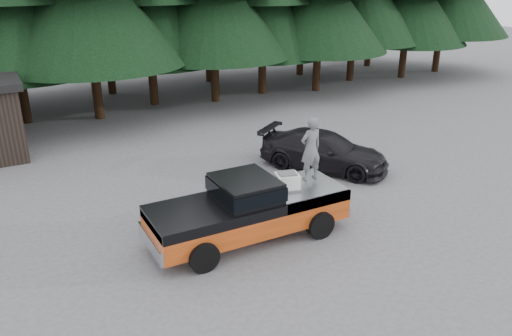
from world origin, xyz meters
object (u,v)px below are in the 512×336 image
air_compressor (287,182)px  man_on_bed (311,149)px  pickup_truck (249,217)px  parked_car (324,151)px

air_compressor → man_on_bed: man_on_bed is taller
pickup_truck → air_compressor: air_compressor is taller
air_compressor → parked_car: (3.96, 3.59, -0.82)m
pickup_truck → air_compressor: (1.24, -0.07, 0.89)m
man_on_bed → parked_car: man_on_bed is taller
pickup_truck → man_on_bed: size_ratio=3.02×
pickup_truck → air_compressor: bearing=-3.3°
pickup_truck → parked_car: size_ratio=1.18×
air_compressor → parked_car: size_ratio=0.13×
parked_car → pickup_truck: bearing=179.3°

